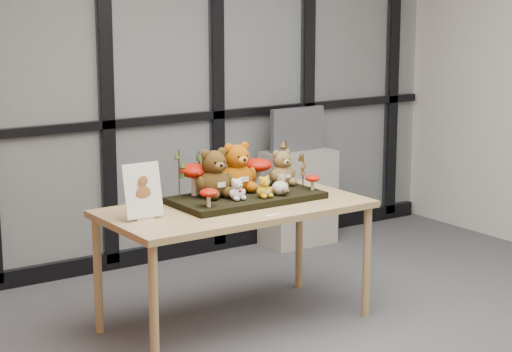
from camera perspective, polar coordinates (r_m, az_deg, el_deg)
room_shell at (r=4.66m, az=8.97°, el=7.62°), size 5.00×5.00×5.00m
glass_partition at (r=6.69m, az=-5.74°, el=6.61°), size 4.90×0.06×2.78m
display_table at (r=5.44m, az=-1.28°, el=-2.50°), size 1.57×0.79×0.73m
diorama_tray at (r=5.53m, az=-0.60°, el=-1.35°), size 0.90×0.46×0.04m
bear_pooh_yellow at (r=5.58m, az=-1.20°, el=0.70°), size 0.25×0.23×0.33m
bear_brown_medium at (r=5.44m, az=-2.62°, el=0.35°), size 0.25×0.22×0.32m
bear_tan_back at (r=5.77m, az=1.58°, el=0.64°), size 0.19×0.17×0.25m
bear_small_yellow at (r=5.44m, az=0.50°, el=-0.59°), size 0.11×0.10×0.14m
bear_white_bow at (r=5.38m, az=-1.18°, el=-0.73°), size 0.11×0.10×0.14m
bear_beige_small at (r=5.57m, az=1.54°, el=-0.36°), size 0.10×0.09×0.13m
plush_cream_hedgehog at (r=5.51m, az=1.49°, el=-0.70°), size 0.07×0.07×0.09m
mushroom_back_left at (r=5.50m, az=-3.79°, el=-0.10°), size 0.19×0.19×0.21m
mushroom_back_right at (r=5.72m, az=0.09°, el=0.30°), size 0.18×0.18×0.20m
mushroom_front_left at (r=5.22m, az=-2.94°, el=-1.28°), size 0.10×0.10×0.12m
mushroom_front_right at (r=5.66m, az=3.50°, el=-0.34°), size 0.09×0.09×0.10m
sprig_green_far_left at (r=5.39m, az=-4.75°, el=0.09°), size 0.05×0.05×0.30m
sprig_green_mid_left at (r=5.52m, az=-3.52°, el=0.19°), size 0.05×0.05×0.26m
sprig_dry_far_right at (r=5.78m, az=1.86°, el=0.84°), size 0.05×0.05×0.28m
sprig_dry_mid_right at (r=5.72m, az=2.92°, el=0.35°), size 0.05×0.05×0.21m
sprig_green_centre at (r=5.62m, az=-2.12°, el=0.05°), size 0.05×0.05×0.19m
sign_holder at (r=5.11m, az=-6.97°, el=-1.05°), size 0.22×0.07×0.31m
label_card at (r=5.20m, az=1.05°, el=-2.40°), size 0.09×0.03×0.00m
cabinet at (r=7.26m, az=2.60°, el=-1.34°), size 0.55×0.32×0.74m
monitor at (r=7.17m, az=2.55°, el=2.89°), size 0.48×0.05×0.34m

